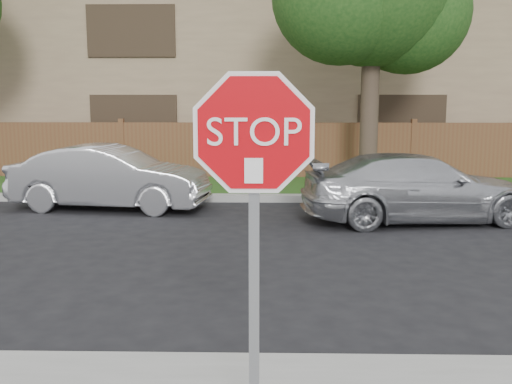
{
  "coord_description": "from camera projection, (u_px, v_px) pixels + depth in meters",
  "views": [
    {
      "loc": [
        0.06,
        -5.02,
        2.38
      ],
      "look_at": [
        -0.03,
        -0.9,
        1.7
      ],
      "focal_mm": 42.0,
      "sensor_mm": 36.0,
      "label": 1
    }
  ],
  "objects": [
    {
      "name": "ground",
      "position": [
        261.0,
        363.0,
        5.34
      ],
      "size": [
        90.0,
        90.0,
        0.0
      ],
      "primitive_type": "plane",
      "color": "black",
      "rests_on": "ground"
    },
    {
      "name": "grass_strip",
      "position": [
        266.0,
        187.0,
        14.99
      ],
      "size": [
        70.0,
        3.0,
        0.12
      ],
      "primitive_type": "cube",
      "color": "#1E4714",
      "rests_on": "ground"
    },
    {
      "name": "stop_sign",
      "position": [
        254.0,
        186.0,
        3.58
      ],
      "size": [
        1.01,
        0.13,
        2.55
      ],
      "color": "gray",
      "rests_on": "sidewalk_near"
    },
    {
      "name": "sedan_right",
      "position": [
        418.0,
        188.0,
        11.21
      ],
      "size": [
        4.58,
        2.34,
        1.27
      ],
      "primitive_type": "imported",
      "rotation": [
        0.0,
        0.0,
        1.7
      ],
      "color": "#B5B7BD",
      "rests_on": "ground"
    },
    {
      "name": "apartment_building",
      "position": [
        268.0,
        61.0,
        21.53
      ],
      "size": [
        35.2,
        9.2,
        7.2
      ],
      "color": "#897255",
      "rests_on": "ground"
    },
    {
      "name": "sedan_left",
      "position": [
        110.0,
        177.0,
        12.39
      ],
      "size": [
        4.17,
        1.91,
        1.33
      ],
      "primitive_type": "imported",
      "rotation": [
        0.0,
        0.0,
        1.44
      ],
      "color": "silver",
      "rests_on": "ground"
    },
    {
      "name": "far_curb",
      "position": [
        266.0,
        198.0,
        13.36
      ],
      "size": [
        70.0,
        0.3,
        0.15
      ],
      "primitive_type": "cube",
      "color": "gray",
      "rests_on": "ground"
    },
    {
      "name": "fence",
      "position": [
        267.0,
        152.0,
        16.45
      ],
      "size": [
        70.0,
        0.12,
        1.6
      ],
      "primitive_type": "cube",
      "color": "brown",
      "rests_on": "ground"
    }
  ]
}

